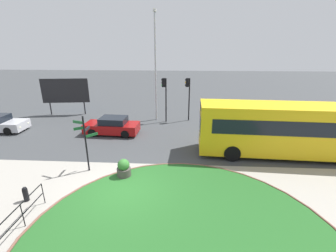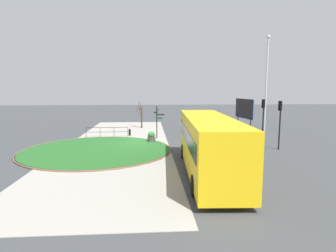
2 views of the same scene
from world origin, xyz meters
name	(u,v)px [view 1 (image 1 of 2)]	position (x,y,z in m)	size (l,w,h in m)	color
ground	(125,192)	(0.00, 0.00, 0.00)	(120.00, 120.00, 0.00)	#3D3F42
sidewalk_paving	(116,214)	(0.00, -1.59, 0.01)	(32.00, 8.83, 0.02)	#9E998E
grass_island	(182,246)	(2.77, -3.06, 0.05)	(11.66, 11.66, 0.10)	#235B23
grass_kerb_ring	(182,246)	(2.77, -3.06, 0.06)	(11.97, 11.97, 0.11)	brown
signpost_directional	(85,139)	(-2.49, 1.96, 1.90)	(1.18, 1.02, 3.22)	black
bollard_foreground	(26,194)	(-4.26, -0.93, 0.37)	(0.23, 0.23, 0.73)	black
railing_grass_edge	(9,226)	(-3.31, -3.14, 0.67)	(0.09, 4.23, 1.03)	black
bus_yellow	(288,129)	(9.35, 4.55, 1.78)	(11.07, 3.06, 3.31)	yellow
car_far_lane	(112,126)	(-2.80, 7.71, 0.65)	(4.33, 2.00, 1.38)	maroon
traffic_light_near	(165,90)	(1.14, 11.18, 2.93)	(0.48, 0.31, 4.01)	black
traffic_light_far	(188,90)	(3.26, 11.70, 2.89)	(0.48, 0.31, 3.96)	black
lamppost_tall	(155,65)	(0.31, 11.70, 5.10)	(0.32, 0.32, 9.61)	#B7B7BC
billboard_left	(65,91)	(-9.00, 13.01, 2.41)	(4.60, 0.75, 3.67)	black
planter_near_signpost	(124,169)	(-0.33, 1.33, 0.48)	(0.74, 0.74, 1.05)	#47423D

